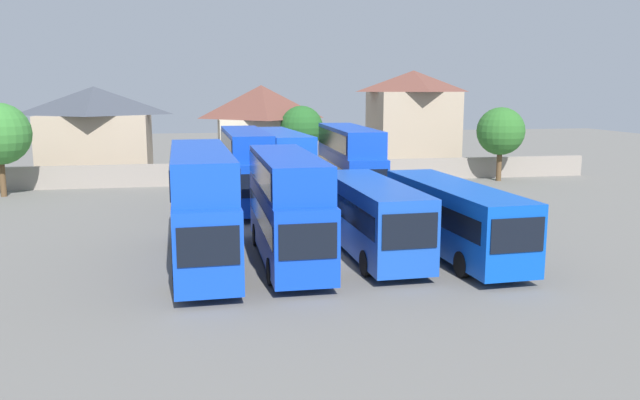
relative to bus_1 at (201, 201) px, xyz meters
name	(u,v)px	position (x,y,z in m)	size (l,w,h in m)	color
ground	(283,196)	(5.84, 17.79, -2.89)	(140.00, 140.00, 0.00)	slate
depot_boundary_wall	(273,173)	(5.84, 24.25, -1.99)	(56.00, 0.50, 1.80)	gray
bus_1	(201,201)	(0.00, 0.00, 0.00)	(2.91, 12.13, 5.14)	blue
bus_2	(287,202)	(3.79, -0.17, -0.15)	(2.62, 10.82, 4.87)	blue
bus_3	(372,214)	(7.79, 0.02, -0.91)	(2.90, 10.17, 3.48)	blue
bus_4	(453,215)	(11.59, -0.45, -0.97)	(3.14, 11.53, 3.36)	blue
bus_5	(246,164)	(2.94, 14.10, -0.05)	(2.86, 11.97, 5.04)	blue
bus_6	(280,164)	(5.26, 14.33, -0.12)	(3.31, 11.94, 4.93)	blue
bus_7	(349,160)	(10.06, 14.46, 0.01)	(2.83, 12.00, 5.17)	blue
house_terrace_left	(96,131)	(-9.02, 30.96, 1.17)	(9.56, 7.01, 7.96)	tan
house_terrace_centre	(262,129)	(5.56, 30.49, 1.24)	(8.18, 7.92, 8.08)	beige
house_terrace_right	(413,119)	(20.48, 32.04, 1.94)	(8.19, 6.82, 9.50)	tan
tree_behind_wall	(301,128)	(8.66, 26.75, 1.54)	(3.73, 3.73, 6.32)	brown
tree_right_of_lot	(501,131)	(24.97, 22.25, 1.31)	(4.02, 4.02, 6.23)	brown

